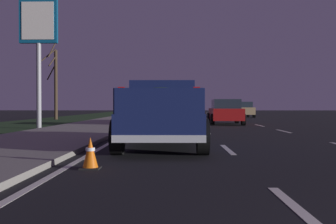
{
  "coord_description": "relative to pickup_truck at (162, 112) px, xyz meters",
  "views": [
    {
      "loc": [
        -1.23,
        3.1,
        1.15
      ],
      "look_at": [
        12.65,
        3.38,
        0.94
      ],
      "focal_mm": 43.35,
      "sensor_mm": 36.0,
      "label": 1
    }
  ],
  "objects": [
    {
      "name": "gas_price_sign",
      "position": [
        8.87,
        6.48,
        3.87
      ],
      "size": [
        0.27,
        1.9,
        6.48
      ],
      "color": "#99999E",
      "rests_on": "ground"
    },
    {
      "name": "bare_tree_far",
      "position": [
        22.33,
        9.68,
        2.15
      ],
      "size": [
        1.26,
        1.17,
        6.45
      ],
      "color": "#423323",
      "rests_on": "ground"
    },
    {
      "name": "traffic_cone_near",
      "position": [
        -3.96,
        1.16,
        -0.7
      ],
      "size": [
        0.36,
        0.36,
        0.58
      ],
      "color": "black",
      "rests_on": "ground"
    },
    {
      "name": "sedan_silver",
      "position": [
        11.89,
        0.21,
        -0.2
      ],
      "size": [
        4.43,
        2.07,
        1.54
      ],
      "color": "#B2B5BA",
      "rests_on": "ground"
    },
    {
      "name": "ground",
      "position": [
        16.94,
        -3.5,
        -0.98
      ],
      "size": [
        144.0,
        144.0,
        0.0
      ],
      "primitive_type": "plane",
      "color": "black"
    },
    {
      "name": "lane_markings",
      "position": [
        19.7,
        -0.41,
        -0.98
      ],
      "size": [
        108.0,
        7.04,
        0.01
      ],
      "color": "silver",
      "rests_on": "ground"
    },
    {
      "name": "sidewalk_shoulder",
      "position": [
        16.94,
        3.95,
        -0.92
      ],
      "size": [
        108.0,
        4.0,
        0.12
      ],
      "primitive_type": "cube",
      "color": "gray",
      "rests_on": "ground"
    },
    {
      "name": "pickup_truck",
      "position": [
        0.0,
        0.0,
        0.0
      ],
      "size": [
        5.44,
        2.32,
        1.87
      ],
      "color": "#141E4C",
      "rests_on": "ground"
    },
    {
      "name": "sedan_tan",
      "position": [
        29.73,
        -7.07,
        -0.2
      ],
      "size": [
        4.43,
        2.08,
        1.54
      ],
      "color": "#9E845B",
      "rests_on": "ground"
    },
    {
      "name": "grass_verge",
      "position": [
        16.94,
        8.95,
        -0.98
      ],
      "size": [
        108.0,
        6.0,
        0.01
      ],
      "primitive_type": "cube",
      "color": "#1E3819",
      "rests_on": "ground"
    },
    {
      "name": "sedan_red",
      "position": [
        13.89,
        -3.46,
        -0.2
      ],
      "size": [
        4.43,
        2.08,
        1.54
      ],
      "color": "maroon",
      "rests_on": "ground"
    }
  ]
}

